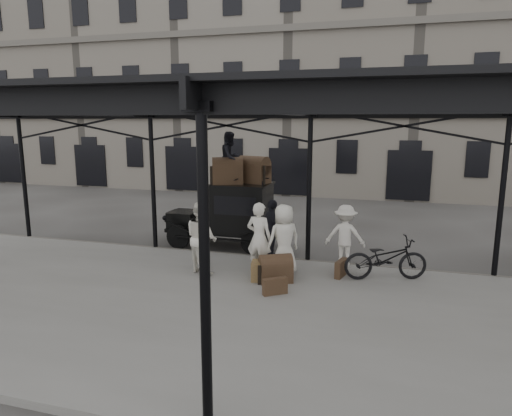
{
  "coord_description": "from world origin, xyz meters",
  "views": [
    {
      "loc": [
        2.14,
        -10.87,
        4.19
      ],
      "look_at": [
        -1.48,
        1.6,
        1.7
      ],
      "focal_mm": 32.0,
      "sensor_mm": 36.0,
      "label": 1
    }
  ],
  "objects_px": {
    "porter_left": "(259,238)",
    "steamer_trunk_platform": "(276,270)",
    "taxi": "(233,212)",
    "porter_official": "(272,229)",
    "bicycle": "(386,258)",
    "steamer_trunk_roof_near": "(228,173)"
  },
  "relations": [
    {
      "from": "taxi",
      "to": "steamer_trunk_roof_near",
      "type": "xyz_separation_m",
      "value": [
        -0.08,
        -0.25,
        1.33
      ]
    },
    {
      "from": "taxi",
      "to": "porter_official",
      "type": "xyz_separation_m",
      "value": [
        1.71,
        -1.42,
        -0.16
      ]
    },
    {
      "from": "porter_official",
      "to": "bicycle",
      "type": "height_order",
      "value": "porter_official"
    },
    {
      "from": "steamer_trunk_roof_near",
      "to": "taxi",
      "type": "bearing_deg",
      "value": 49.99
    },
    {
      "from": "taxi",
      "to": "steamer_trunk_platform",
      "type": "xyz_separation_m",
      "value": [
        2.28,
        -3.31,
        -0.75
      ]
    },
    {
      "from": "bicycle",
      "to": "porter_left",
      "type": "bearing_deg",
      "value": 79.4
    },
    {
      "from": "porter_left",
      "to": "bicycle",
      "type": "height_order",
      "value": "porter_left"
    },
    {
      "from": "porter_left",
      "to": "steamer_trunk_roof_near",
      "type": "xyz_separation_m",
      "value": [
        -1.78,
        2.52,
        1.42
      ]
    },
    {
      "from": "taxi",
      "to": "porter_official",
      "type": "distance_m",
      "value": 2.23
    },
    {
      "from": "porter_official",
      "to": "taxi",
      "type": "bearing_deg",
      "value": 12.37
    },
    {
      "from": "porter_left",
      "to": "bicycle",
      "type": "relative_size",
      "value": 0.91
    },
    {
      "from": "porter_official",
      "to": "bicycle",
      "type": "relative_size",
      "value": 0.84
    },
    {
      "from": "bicycle",
      "to": "porter_official",
      "type": "bearing_deg",
      "value": 56.13
    },
    {
      "from": "steamer_trunk_roof_near",
      "to": "steamer_trunk_platform",
      "type": "distance_m",
      "value": 4.39
    },
    {
      "from": "taxi",
      "to": "bicycle",
      "type": "relative_size",
      "value": 1.71
    },
    {
      "from": "bicycle",
      "to": "steamer_trunk_platform",
      "type": "height_order",
      "value": "bicycle"
    },
    {
      "from": "steamer_trunk_platform",
      "to": "porter_left",
      "type": "bearing_deg",
      "value": 110.52
    },
    {
      "from": "taxi",
      "to": "porter_left",
      "type": "height_order",
      "value": "taxi"
    },
    {
      "from": "bicycle",
      "to": "steamer_trunk_roof_near",
      "type": "relative_size",
      "value": 2.19
    },
    {
      "from": "steamer_trunk_platform",
      "to": "taxi",
      "type": "bearing_deg",
      "value": 97.47
    },
    {
      "from": "porter_left",
      "to": "steamer_trunk_platform",
      "type": "xyz_separation_m",
      "value": [
        0.59,
        -0.54,
        -0.67
      ]
    },
    {
      "from": "steamer_trunk_roof_near",
      "to": "porter_official",
      "type": "bearing_deg",
      "value": -55.17
    }
  ]
}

